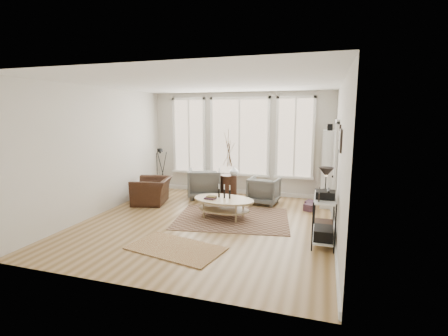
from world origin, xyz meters
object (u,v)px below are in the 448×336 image
(armchair_left, at_px, (205,183))
(accent_chair, at_px, (152,191))
(armchair_right, at_px, (264,190))
(bookcase, at_px, (328,168))
(coffee_table, at_px, (223,203))
(side_table, at_px, (229,167))
(low_shelf, at_px, (324,214))

(armchair_left, bearing_deg, accent_chair, 21.77)
(accent_chair, bearing_deg, armchair_right, 92.80)
(bookcase, xyz_separation_m, armchair_right, (-1.55, -0.35, -0.61))
(coffee_table, bearing_deg, bookcase, 39.21)
(coffee_table, bearing_deg, side_table, 102.30)
(bookcase, distance_m, side_table, 2.56)
(armchair_left, height_order, accent_chair, armchair_left)
(coffee_table, relative_size, armchair_left, 1.65)
(bookcase, xyz_separation_m, coffee_table, (-2.20, -1.80, -0.61))
(armchair_right, height_order, side_table, side_table)
(low_shelf, bearing_deg, coffee_table, 161.35)
(side_table, xyz_separation_m, accent_chair, (-1.79, -0.96, -0.57))
(coffee_table, bearing_deg, armchair_left, 123.37)
(bookcase, distance_m, low_shelf, 2.56)
(low_shelf, height_order, accent_chair, low_shelf)
(accent_chair, bearing_deg, armchair_left, 116.10)
(coffee_table, height_order, accent_chair, accent_chair)
(bookcase, bearing_deg, coffee_table, -140.79)
(coffee_table, relative_size, armchair_right, 1.95)
(low_shelf, relative_size, accent_chair, 1.30)
(armchair_left, bearing_deg, side_table, 164.49)
(bookcase, height_order, coffee_table, bookcase)
(low_shelf, height_order, armchair_right, low_shelf)
(armchair_right, relative_size, accent_chair, 0.75)
(accent_chair, bearing_deg, side_table, 104.47)
(bookcase, relative_size, coffee_table, 1.40)
(armchair_left, xyz_separation_m, armchair_right, (1.67, -0.10, -0.06))
(bookcase, height_order, side_table, bookcase)
(accent_chair, bearing_deg, low_shelf, 58.76)
(bookcase, xyz_separation_m, side_table, (-2.55, -0.21, -0.06))
(low_shelf, xyz_separation_m, side_table, (-2.49, 2.31, 0.39))
(low_shelf, bearing_deg, armchair_left, 144.30)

